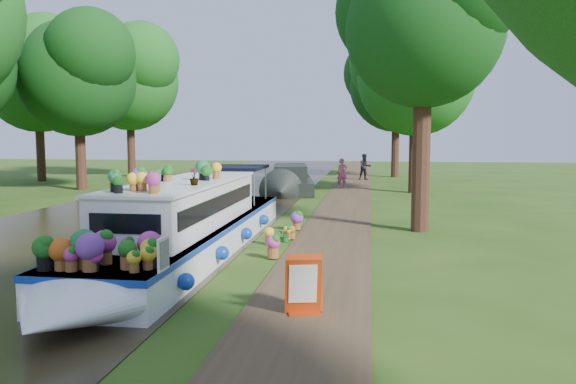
{
  "coord_description": "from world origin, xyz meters",
  "views": [
    {
      "loc": [
        2.23,
        -14.83,
        3.01
      ],
      "look_at": [
        -0.2,
        1.77,
        1.3
      ],
      "focal_mm": 35.0,
      "sensor_mm": 36.0,
      "label": 1
    }
  ],
  "objects": [
    {
      "name": "verge_plant",
      "position": [
        -0.09,
        0.59,
        0.2
      ],
      "size": [
        0.44,
        0.41,
        0.41
      ],
      "primitive_type": "imported",
      "rotation": [
        0.0,
        0.0,
        -0.28
      ],
      "color": "#1D6325",
      "rests_on": "ground"
    },
    {
      "name": "pedestrian_dark",
      "position": [
        1.9,
        22.83,
        0.89
      ],
      "size": [
        1.0,
        0.88,
        1.73
      ],
      "primitive_type": "imported",
      "rotation": [
        0.0,
        0.0,
        0.31
      ],
      "color": "black",
      "rests_on": "towpath"
    },
    {
      "name": "tree_far_d",
      "position": [
        -15.02,
        24.1,
        7.4
      ],
      "size": [
        8.05,
        7.7,
        10.85
      ],
      "color": "#321910",
      "rests_on": "ground"
    },
    {
      "name": "canal_water",
      "position": [
        -6.0,
        0.0,
        0.01
      ],
      "size": [
        10.0,
        100.0,
        0.02
      ],
      "primitive_type": "cube",
      "color": "black",
      "rests_on": "ground"
    },
    {
      "name": "tree_near_far",
      "position": [
        3.98,
        26.09,
        7.05
      ],
      "size": [
        7.59,
        7.26,
        10.3
      ],
      "color": "#321910",
      "rests_on": "ground"
    },
    {
      "name": "tree_near_overhang",
      "position": [
        3.79,
        3.06,
        6.6
      ],
      "size": [
        5.52,
        5.28,
        8.99
      ],
      "color": "#321910",
      "rests_on": "ground"
    },
    {
      "name": "pedestrian_pink",
      "position": [
        0.67,
        16.97,
        0.86
      ],
      "size": [
        0.71,
        0.58,
        1.66
      ],
      "primitive_type": "imported",
      "rotation": [
        0.0,
        0.0,
        0.35
      ],
      "color": "#C14F88",
      "rests_on": "towpath"
    },
    {
      "name": "plant_boat",
      "position": [
        -2.25,
        -1.64,
        0.85
      ],
      "size": [
        2.29,
        13.52,
        2.24
      ],
      "color": "white",
      "rests_on": "canal_water"
    },
    {
      "name": "ground",
      "position": [
        0.0,
        0.0,
        0.0
      ],
      "size": [
        100.0,
        100.0,
        0.0
      ],
      "primitive_type": "plane",
      "color": "#274511",
      "rests_on": "ground"
    },
    {
      "name": "tree_far_h",
      "position": [
        -19.02,
        19.09,
        7.14
      ],
      "size": [
        7.82,
        7.48,
        10.49
      ],
      "color": "#321910",
      "rests_on": "ground"
    },
    {
      "name": "sandwich_board",
      "position": [
        1.17,
        -5.72,
        0.47
      ],
      "size": [
        0.64,
        0.6,
        0.96
      ],
      "rotation": [
        0.0,
        0.0,
        0.23
      ],
      "color": "#B1320C",
      "rests_on": "towpath"
    },
    {
      "name": "tree_far_c",
      "position": [
        -13.52,
        14.08,
        6.52
      ],
      "size": [
        7.13,
        6.82,
        9.59
      ],
      "color": "#321910",
      "rests_on": "ground"
    },
    {
      "name": "tree_near_mid",
      "position": [
        4.48,
        15.08,
        6.44
      ],
      "size": [
        6.9,
        6.6,
        9.4
      ],
      "color": "#321910",
      "rests_on": "ground"
    },
    {
      "name": "towpath",
      "position": [
        1.2,
        0.0,
        0.01
      ],
      "size": [
        2.2,
        100.0,
        0.03
      ],
      "primitive_type": "cube",
      "color": "#41301E",
      "rests_on": "ground"
    },
    {
      "name": "second_boat",
      "position": [
        -1.91,
        14.29,
        0.58
      ],
      "size": [
        3.09,
        7.69,
        1.44
      ],
      "rotation": [
        0.0,
        0.0,
        0.15
      ],
      "color": "black",
      "rests_on": "canal_water"
    }
  ]
}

